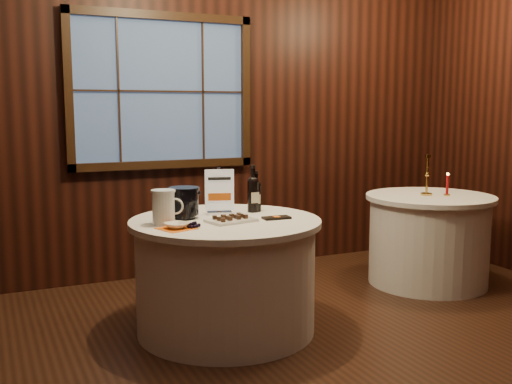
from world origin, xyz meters
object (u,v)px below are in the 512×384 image
main_table (226,275)px  cracker_bowl (177,225)px  port_bottle_right (256,194)px  sign_stand (220,198)px  port_bottle_left (253,192)px  side_table (428,239)px  glass_pitcher (164,207)px  chocolate_plate (231,219)px  brass_candlestick (427,181)px  grape_bunch (195,225)px  red_candle (447,187)px  chocolate_box (276,218)px  ice_bucket (184,202)px

main_table → cracker_bowl: (-0.39, -0.17, 0.40)m
port_bottle_right → sign_stand: bearing=-162.4°
sign_stand → port_bottle_left: port_bottle_left is taller
main_table → port_bottle_left: port_bottle_left is taller
side_table → glass_pitcher: bearing=-173.0°
chocolate_plate → brass_candlestick: brass_candlestick is taller
port_bottle_left → grape_bunch: 0.70m
side_table → red_candle: red_candle is taller
port_bottle_left → sign_stand: bearing=178.1°
port_bottle_left → chocolate_box: port_bottle_left is taller
glass_pitcher → cracker_bowl: glass_pitcher is taller
ice_bucket → grape_bunch: 0.36m
sign_stand → port_bottle_right: sign_stand is taller
sign_stand → chocolate_plate: (-0.04, -0.30, -0.09)m
port_bottle_left → chocolate_box: 0.34m
chocolate_box → side_table: bearing=17.3°
port_bottle_left → cracker_bowl: (-0.68, -0.35, -0.13)m
port_bottle_right → brass_candlestick: size_ratio=0.84×
chocolate_box → red_candle: red_candle is taller
sign_stand → brass_candlestick: brass_candlestick is taller
chocolate_plate → main_table: bearing=89.9°
red_candle → brass_candlestick: bearing=142.3°
main_table → port_bottle_right: bearing=31.0°
main_table → glass_pitcher: glass_pitcher is taller
main_table → sign_stand: 0.53m
glass_pitcher → brass_candlestick: brass_candlestick is taller
side_table → brass_candlestick: (-0.03, 0.02, 0.51)m
grape_bunch → red_candle: bearing=9.9°
cracker_bowl → brass_candlestick: size_ratio=0.41×
sign_stand → cracker_bowl: bearing=-123.0°
ice_bucket → red_candle: 2.35m
chocolate_box → glass_pitcher: 0.75m
brass_candlestick → chocolate_plate: bearing=-168.1°
sign_stand → red_candle: sign_stand is taller
sign_stand → chocolate_box: 0.44m
chocolate_box → red_candle: (1.79, 0.35, 0.07)m
main_table → brass_candlestick: (1.97, 0.32, 0.51)m
port_bottle_right → glass_pitcher: (-0.73, -0.19, -0.01)m
main_table → ice_bucket: 0.57m
glass_pitcher → grape_bunch: bearing=-35.6°
chocolate_plate → chocolate_box: chocolate_plate is taller
chocolate_box → brass_candlestick: brass_candlestick is taller
cracker_bowl → chocolate_plate: bearing=10.5°
ice_bucket → red_candle: size_ratio=1.08×
side_table → port_bottle_right: bearing=-176.3°
main_table → sign_stand: sign_stand is taller
main_table → side_table: size_ratio=1.19×
chocolate_box → cracker_bowl: cracker_bowl is taller
sign_stand → port_bottle_right: size_ratio=1.11×
port_bottle_left → chocolate_plate: 0.42m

